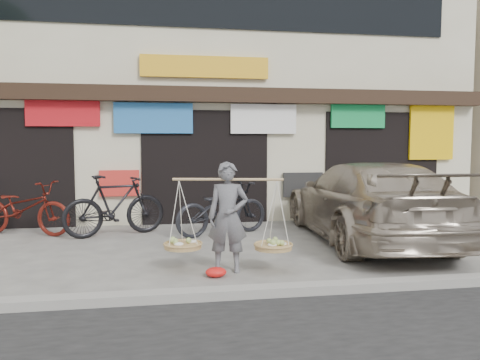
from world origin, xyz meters
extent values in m
plane|color=gray|center=(0.00, 0.00, 0.00)|extent=(70.00, 70.00, 0.00)
cube|color=gray|center=(0.00, -2.00, 0.06)|extent=(70.00, 0.25, 0.12)
cube|color=beige|center=(0.00, 6.50, 3.50)|extent=(14.00, 6.00, 7.00)
cube|color=black|center=(0.00, 3.48, 5.20)|extent=(12.00, 0.06, 1.20)
cube|color=black|center=(0.00, 3.35, 3.05)|extent=(14.00, 0.35, 0.35)
cube|color=black|center=(-4.50, 3.75, 1.35)|extent=(3.00, 0.60, 2.70)
cube|color=black|center=(0.00, 3.75, 1.35)|extent=(3.00, 0.60, 2.70)
cube|color=black|center=(4.50, 3.75, 1.35)|extent=(3.00, 0.60, 2.70)
cube|color=red|center=(-3.20, 3.42, 2.60)|extent=(1.60, 0.08, 0.60)
cube|color=#2971BD|center=(-1.20, 3.42, 2.50)|extent=(1.80, 0.08, 0.70)
cube|color=white|center=(1.40, 3.42, 2.50)|extent=(1.60, 0.08, 0.70)
cube|color=#139549|center=(3.80, 3.42, 2.60)|extent=(1.40, 0.08, 0.60)
cube|color=yellow|center=(5.80, 3.42, 2.20)|extent=(1.20, 0.08, 1.40)
cube|color=red|center=(-2.00, 3.42, 1.00)|extent=(0.90, 0.08, 0.60)
cube|color=black|center=(2.40, 3.42, 0.90)|extent=(1.00, 0.08, 0.60)
cube|color=yellow|center=(0.00, 3.42, 3.70)|extent=(3.00, 0.08, 0.50)
imported|color=slate|center=(-0.05, -0.80, 0.83)|extent=(0.67, 0.51, 1.65)
cylinder|color=tan|center=(-0.05, -0.80, 1.39)|extent=(1.62, 0.37, 0.04)
cylinder|color=tan|center=(-0.72, -0.66, 0.38)|extent=(0.56, 0.56, 0.07)
ellipsoid|color=#A5BF66|center=(-0.72, -0.66, 0.44)|extent=(0.39, 0.39, 0.10)
cylinder|color=tan|center=(0.61, -0.94, 0.38)|extent=(0.56, 0.56, 0.07)
ellipsoid|color=#A5BF66|center=(0.61, -0.94, 0.44)|extent=(0.39, 0.39, 0.10)
imported|color=#5E1710|center=(-3.90, 2.64, 0.57)|extent=(2.30, 1.47, 1.14)
imported|color=black|center=(-2.00, 2.25, 0.64)|extent=(2.19, 1.30, 1.27)
imported|color=black|center=(0.22, 2.00, 0.55)|extent=(2.23, 1.48, 1.11)
imported|color=black|center=(0.20, 2.00, 0.55)|extent=(2.23, 1.48, 1.11)
imported|color=#AB9D8A|center=(2.95, 0.97, 0.78)|extent=(2.48, 5.50, 1.56)
cube|color=black|center=(3.09, 3.52, 0.55)|extent=(1.70, 0.19, 0.45)
cube|color=silver|center=(3.09, 3.59, 0.45)|extent=(0.45, 0.04, 0.12)
ellipsoid|color=red|center=(-0.27, -1.07, 0.07)|extent=(0.31, 0.25, 0.14)
camera|label=1|loc=(-1.00, -7.65, 1.93)|focal=35.00mm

